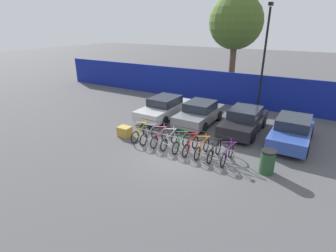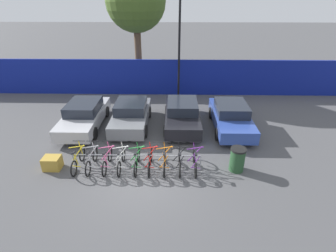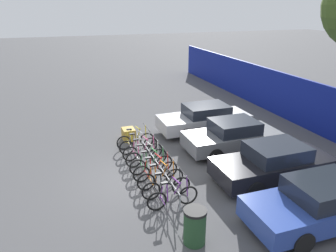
{
  "view_description": "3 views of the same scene",
  "coord_description": "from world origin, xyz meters",
  "px_view_note": "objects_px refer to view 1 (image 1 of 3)",
  "views": [
    {
      "loc": [
        5.25,
        -9.86,
        5.86
      ],
      "look_at": [
        -1.57,
        1.43,
        0.73
      ],
      "focal_mm": 28.0,
      "sensor_mm": 36.0,
      "label": 1
    },
    {
      "loc": [
        1.19,
        -8.4,
        6.6
      ],
      "look_at": [
        0.96,
        2.1,
        1.21
      ],
      "focal_mm": 28.0,
      "sensor_mm": 36.0,
      "label": 2
    },
    {
      "loc": [
        10.41,
        -2.54,
        6.07
      ],
      "look_at": [
        -1.81,
        1.73,
        1.23
      ],
      "focal_mm": 35.0,
      "sensor_mm": 36.0,
      "label": 3
    }
  ],
  "objects_px": {
    "bicycle_purple": "(227,155)",
    "tree_behind_hoarding": "(236,23)",
    "trash_bin": "(267,162)",
    "lamp_post": "(264,56)",
    "bicycle_silver": "(149,135)",
    "bicycle_green": "(181,143)",
    "car_grey": "(200,113)",
    "car_black": "(244,120)",
    "car_silver": "(164,107)",
    "bicycle_yellow": "(141,133)",
    "bicycle_pink": "(160,138)",
    "bicycle_red": "(191,146)",
    "car_blue": "(292,130)",
    "bike_rack": "(182,140)",
    "cargo_crate": "(125,131)",
    "bicycle_black": "(214,151)",
    "bicycle_orange": "(202,148)",
    "bicycle_white": "(169,140)"
  },
  "relations": [
    {
      "from": "bicycle_purple",
      "to": "tree_behind_hoarding",
      "type": "height_order",
      "value": "tree_behind_hoarding"
    },
    {
      "from": "trash_bin",
      "to": "tree_behind_hoarding",
      "type": "bearing_deg",
      "value": 116.05
    },
    {
      "from": "lamp_post",
      "to": "bicycle_purple",
      "type": "bearing_deg",
      "value": -85.91
    },
    {
      "from": "bicycle_purple",
      "to": "tree_behind_hoarding",
      "type": "relative_size",
      "value": 0.21
    },
    {
      "from": "bicycle_silver",
      "to": "bicycle_green",
      "type": "xyz_separation_m",
      "value": [
        1.89,
        0.0,
        0.0
      ]
    },
    {
      "from": "bicycle_purple",
      "to": "car_grey",
      "type": "bearing_deg",
      "value": 130.68
    },
    {
      "from": "car_grey",
      "to": "car_black",
      "type": "relative_size",
      "value": 0.94
    },
    {
      "from": "car_silver",
      "to": "bicycle_yellow",
      "type": "bearing_deg",
      "value": -77.32
    },
    {
      "from": "bicycle_pink",
      "to": "tree_behind_hoarding",
      "type": "distance_m",
      "value": 12.14
    },
    {
      "from": "bicycle_red",
      "to": "tree_behind_hoarding",
      "type": "height_order",
      "value": "tree_behind_hoarding"
    },
    {
      "from": "car_silver",
      "to": "car_blue",
      "type": "xyz_separation_m",
      "value": [
        7.86,
        0.02,
        -0.0
      ]
    },
    {
      "from": "bike_rack",
      "to": "lamp_post",
      "type": "xyz_separation_m",
      "value": [
        1.85,
        7.83,
        3.42
      ]
    },
    {
      "from": "bicycle_red",
      "to": "cargo_crate",
      "type": "xyz_separation_m",
      "value": [
        -4.07,
        -0.08,
        -0.1
      ]
    },
    {
      "from": "car_grey",
      "to": "bicycle_black",
      "type": "bearing_deg",
      "value": -56.82
    },
    {
      "from": "bicycle_green",
      "to": "lamp_post",
      "type": "height_order",
      "value": "lamp_post"
    },
    {
      "from": "bicycle_red",
      "to": "car_blue",
      "type": "xyz_separation_m",
      "value": [
        4.01,
        3.78,
        0.31
      ]
    },
    {
      "from": "bicycle_red",
      "to": "lamp_post",
      "type": "height_order",
      "value": "lamp_post"
    },
    {
      "from": "bicycle_red",
      "to": "car_silver",
      "type": "xyz_separation_m",
      "value": [
        -3.84,
        3.76,
        0.31
      ]
    },
    {
      "from": "bicycle_yellow",
      "to": "bicycle_silver",
      "type": "bearing_deg",
      "value": -4.0
    },
    {
      "from": "bicycle_silver",
      "to": "car_silver",
      "type": "distance_m",
      "value": 4.03
    },
    {
      "from": "bicycle_pink",
      "to": "bicycle_purple",
      "type": "xyz_separation_m",
      "value": [
        3.63,
        0.0,
        0.0
      ]
    },
    {
      "from": "bike_rack",
      "to": "bicycle_pink",
      "type": "distance_m",
      "value": 1.22
    },
    {
      "from": "bicycle_red",
      "to": "tree_behind_hoarding",
      "type": "xyz_separation_m",
      "value": [
        -1.7,
        10.77,
        5.6
      ]
    },
    {
      "from": "bicycle_silver",
      "to": "tree_behind_hoarding",
      "type": "distance_m",
      "value": 12.16
    },
    {
      "from": "bike_rack",
      "to": "trash_bin",
      "type": "relative_size",
      "value": 5.23
    },
    {
      "from": "trash_bin",
      "to": "cargo_crate",
      "type": "height_order",
      "value": "trash_bin"
    },
    {
      "from": "bike_rack",
      "to": "bicycle_yellow",
      "type": "height_order",
      "value": "bicycle_yellow"
    },
    {
      "from": "bicycle_orange",
      "to": "lamp_post",
      "type": "bearing_deg",
      "value": 87.09
    },
    {
      "from": "tree_behind_hoarding",
      "to": "bicycle_red",
      "type": "bearing_deg",
      "value": -81.03
    },
    {
      "from": "bicycle_black",
      "to": "trash_bin",
      "type": "relative_size",
      "value": 1.66
    },
    {
      "from": "tree_behind_hoarding",
      "to": "bicycle_white",
      "type": "bearing_deg",
      "value": -87.32
    },
    {
      "from": "trash_bin",
      "to": "car_black",
      "type": "bearing_deg",
      "value": 118.0
    },
    {
      "from": "bicycle_red",
      "to": "bicycle_purple",
      "type": "xyz_separation_m",
      "value": [
        1.84,
        0.0,
        0.0
      ]
    },
    {
      "from": "bicycle_white",
      "to": "cargo_crate",
      "type": "bearing_deg",
      "value": -178.98
    },
    {
      "from": "bicycle_white",
      "to": "tree_behind_hoarding",
      "type": "xyz_separation_m",
      "value": [
        -0.5,
        10.77,
        5.6
      ]
    },
    {
      "from": "bicycle_yellow",
      "to": "bicycle_orange",
      "type": "height_order",
      "value": "same"
    },
    {
      "from": "car_black",
      "to": "bicycle_purple",
      "type": "bearing_deg",
      "value": -84.07
    },
    {
      "from": "bike_rack",
      "to": "cargo_crate",
      "type": "relative_size",
      "value": 7.7
    },
    {
      "from": "bicycle_white",
      "to": "tree_behind_hoarding",
      "type": "distance_m",
      "value": 12.15
    },
    {
      "from": "bicycle_white",
      "to": "car_silver",
      "type": "height_order",
      "value": "car_silver"
    },
    {
      "from": "cargo_crate",
      "to": "bicycle_pink",
      "type": "bearing_deg",
      "value": 1.93
    },
    {
      "from": "bicycle_black",
      "to": "car_grey",
      "type": "xyz_separation_m",
      "value": [
        -2.55,
        3.91,
        0.31
      ]
    },
    {
      "from": "bicycle_purple",
      "to": "trash_bin",
      "type": "xyz_separation_m",
      "value": [
        1.72,
        -0.01,
        0.14
      ]
    },
    {
      "from": "bicycle_red",
      "to": "cargo_crate",
      "type": "distance_m",
      "value": 4.07
    },
    {
      "from": "car_grey",
      "to": "car_blue",
      "type": "height_order",
      "value": "same"
    },
    {
      "from": "car_grey",
      "to": "car_blue",
      "type": "bearing_deg",
      "value": -1.38
    },
    {
      "from": "bicycle_pink",
      "to": "cargo_crate",
      "type": "height_order",
      "value": "bicycle_pink"
    },
    {
      "from": "bicycle_purple",
      "to": "tree_behind_hoarding",
      "type": "distance_m",
      "value": 12.65
    },
    {
      "from": "bicycle_white",
      "to": "car_blue",
      "type": "distance_m",
      "value": 6.44
    },
    {
      "from": "bicycle_black",
      "to": "bicycle_red",
      "type": "bearing_deg",
      "value": -177.5
    }
  ]
}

